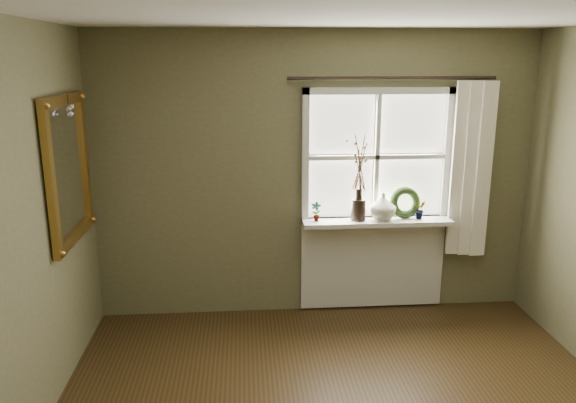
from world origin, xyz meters
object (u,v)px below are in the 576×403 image
(cream_vase, at_px, (383,206))
(wreath, at_px, (405,206))
(dark_jug, at_px, (358,210))
(gilt_mirror, at_px, (69,169))

(cream_vase, height_order, wreath, wreath)
(dark_jug, distance_m, cream_vase, 0.23)
(dark_jug, relative_size, cream_vase, 0.79)
(wreath, height_order, gilt_mirror, gilt_mirror)
(dark_jug, bearing_deg, gilt_mirror, -166.07)
(cream_vase, relative_size, gilt_mirror, 0.22)
(wreath, bearing_deg, dark_jug, 175.54)
(wreath, bearing_deg, gilt_mirror, -177.07)
(dark_jug, relative_size, gilt_mirror, 0.18)
(cream_vase, xyz_separation_m, wreath, (0.22, 0.04, -0.01))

